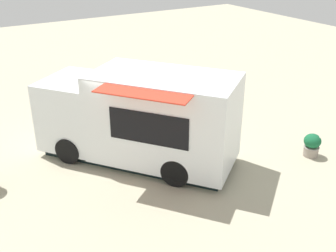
{
  "coord_description": "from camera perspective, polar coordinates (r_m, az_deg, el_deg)",
  "views": [
    {
      "loc": [
        9.58,
        -4.4,
        5.73
      ],
      "look_at": [
        0.76,
        1.0,
        0.87
      ],
      "focal_mm": 43.8,
      "sensor_mm": 36.0,
      "label": 1
    }
  ],
  "objects": [
    {
      "name": "ground_plane",
      "position": [
        12.0,
        -6.0,
        -3.48
      ],
      "size": [
        40.0,
        40.0,
        0.0
      ],
      "primitive_type": "plane",
      "color": "#B4AD92"
    },
    {
      "name": "food_truck",
      "position": [
        11.01,
        -3.9,
        0.97
      ],
      "size": [
        5.43,
        4.78,
        2.54
      ],
      "color": "white",
      "rests_on": "ground_plane"
    },
    {
      "name": "person_customer",
      "position": [
        14.41,
        6.68,
        3.05
      ],
      "size": [
        0.51,
        0.75,
        0.87
      ],
      "color": "navy",
      "rests_on": "ground_plane"
    },
    {
      "name": "planter_flowering_far",
      "position": [
        12.22,
        19.4,
        -2.45
      ],
      "size": [
        0.48,
        0.48,
        0.67
      ],
      "color": "gray",
      "rests_on": "ground_plane"
    }
  ]
}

